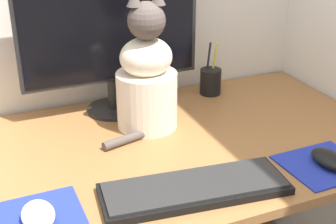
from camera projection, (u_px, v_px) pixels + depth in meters
name	position (u px, v px, depth m)	size (l,w,h in m)	color
desk	(151.00, 178.00, 1.30)	(1.36, 0.73, 0.75)	brown
monitor	(111.00, 31.00, 1.36)	(0.55, 0.17, 0.46)	black
keyboard	(195.00, 188.00, 1.06)	(0.44, 0.19, 0.02)	black
mousepad_left	(35.00, 218.00, 0.98)	(0.20, 0.18, 0.00)	#1E2D9E
mousepad_right	(323.00, 165.00, 1.17)	(0.21, 0.18, 0.00)	#1E2D9E
computer_mouse_left	(38.00, 215.00, 0.96)	(0.07, 0.10, 0.03)	white
computer_mouse_right	(329.00, 159.00, 1.16)	(0.07, 0.11, 0.03)	black
cat	(147.00, 79.00, 1.31)	(0.26, 0.20, 0.40)	beige
pen_cup	(210.00, 81.00, 1.58)	(0.07, 0.07, 0.17)	black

